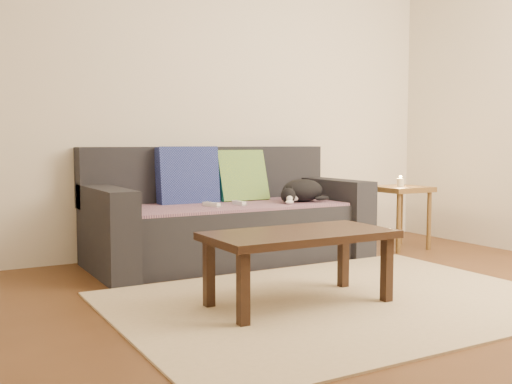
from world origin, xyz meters
TOP-DOWN VIEW (x-y plane):
  - ground at (0.00, 0.00)m, footprint 4.50×4.50m
  - back_wall at (0.00, 2.00)m, footprint 4.50×0.04m
  - sofa at (0.00, 1.57)m, footprint 2.10×0.94m
  - throw_blanket at (0.00, 1.48)m, footprint 1.66×0.74m
  - cushion_navy at (-0.25, 1.74)m, footprint 0.48×0.17m
  - cushion_green at (0.22, 1.74)m, footprint 0.42×0.22m
  - cat at (0.55, 1.37)m, footprint 0.44×0.33m
  - wii_remote_a at (-0.21, 1.40)m, footprint 0.08×0.15m
  - wii_remote_b at (0.02, 1.40)m, footprint 0.04×0.15m
  - side_table at (1.51, 1.30)m, footprint 0.43×0.43m
  - candle at (1.51, 1.30)m, footprint 0.06×0.06m
  - rug at (0.00, 0.15)m, footprint 2.50×1.80m
  - coffee_table at (-0.24, 0.20)m, footprint 1.04×0.52m

SIDE VIEW (x-z plane):
  - ground at x=0.00m, z-range 0.00..0.00m
  - rug at x=0.00m, z-range 0.00..0.01m
  - sofa at x=0.00m, z-range -0.13..0.74m
  - coffee_table at x=-0.24m, z-range 0.16..0.57m
  - throw_blanket at x=0.00m, z-range 0.42..0.44m
  - side_table at x=1.51m, z-range 0.17..0.70m
  - wii_remote_a at x=-0.21m, z-range 0.44..0.47m
  - wii_remote_b at x=0.02m, z-range 0.44..0.47m
  - cat at x=0.55m, z-range 0.44..0.61m
  - candle at x=1.51m, z-range 0.52..0.62m
  - cushion_navy at x=-0.25m, z-range 0.39..0.87m
  - cushion_green at x=0.22m, z-range 0.42..0.84m
  - back_wall at x=0.00m, z-range 0.00..2.60m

